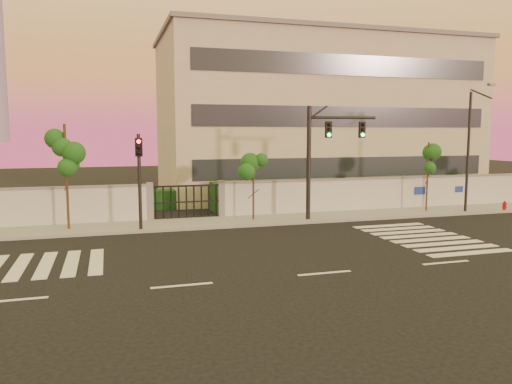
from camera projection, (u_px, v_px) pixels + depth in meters
ground at (324, 273)px, 17.47m from camera, size 120.00×120.00×0.00m
sidewalk at (245, 221)px, 27.45m from camera, size 60.00×3.00×0.15m
perimeter_wall at (240, 199)px, 28.79m from camera, size 60.00×0.36×2.20m
hedge_row at (245, 197)px, 31.73m from camera, size 41.00×4.25×1.80m
institutional_building at (315, 117)px, 40.22m from camera, size 24.40×12.40×12.25m
road_markings at (251, 252)px, 20.59m from camera, size 57.00×7.62×0.02m
street_tree_c at (66, 153)px, 24.38m from camera, size 1.59×1.27×5.33m
street_tree_d at (254, 172)px, 27.31m from camera, size 1.33×1.06×3.76m
street_tree_e at (428, 161)px, 30.30m from camera, size 1.30×1.04×4.33m
traffic_signal_main at (322, 149)px, 27.35m from camera, size 4.01×0.61×6.35m
traffic_signal_secondary at (139, 170)px, 24.40m from camera, size 0.38×0.35×4.84m
streetlight_east at (470, 146)px, 29.75m from camera, size 0.46×1.84×7.66m
fire_hydrant at (505, 207)px, 30.87m from camera, size 0.28×0.27×0.71m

